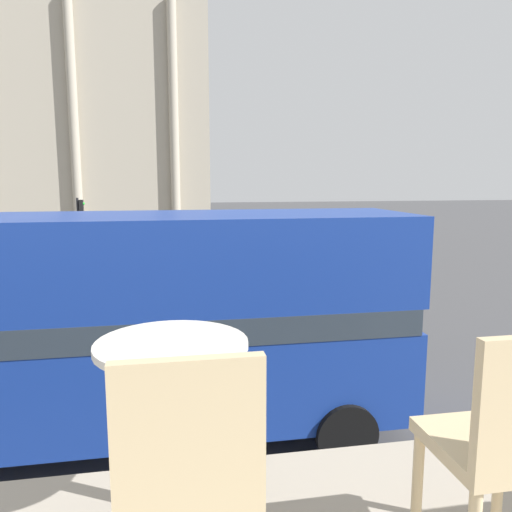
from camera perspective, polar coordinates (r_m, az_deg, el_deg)
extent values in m
cylinder|color=black|center=(11.21, 5.77, -13.71)|extent=(1.08, 0.22, 1.08)
cylinder|color=black|center=(9.10, 10.32, -19.44)|extent=(1.08, 0.22, 1.08)
cube|color=navy|center=(9.46, -18.02, -13.05)|extent=(11.27, 2.46, 1.67)
cube|color=#2D3842|center=(9.13, -18.34, -6.86)|extent=(11.05, 2.49, 0.45)
cube|color=navy|center=(8.91, -18.66, -0.61)|extent=(11.27, 2.46, 1.56)
cylinder|color=#2D2D30|center=(2.33, -9.12, -26.67)|extent=(0.36, 0.36, 0.02)
cylinder|color=#2D2D30|center=(2.15, -9.36, -19.03)|extent=(0.07, 0.07, 0.68)
cylinder|color=silver|center=(2.01, -9.62, -10.02)|extent=(0.60, 0.60, 0.03)
cylinder|color=#D1B789|center=(1.95, -2.28, -26.95)|extent=(0.04, 0.04, 0.44)
cube|color=#D1B789|center=(1.66, -7.80, -23.88)|extent=(0.40, 0.40, 0.05)
cube|color=#D1B789|center=(1.38, -7.65, -19.69)|extent=(0.40, 0.04, 0.42)
cylinder|color=#D1B789|center=(2.14, 17.94, -23.85)|extent=(0.04, 0.04, 0.44)
cylinder|color=#D1B789|center=(2.30, 26.00, -21.81)|extent=(0.04, 0.04, 0.44)
cube|color=#D1B789|center=(1.97, 25.37, -19.01)|extent=(0.40, 0.40, 0.05)
cube|color=#B2A893|center=(59.39, -23.69, 15.84)|extent=(34.87, 13.14, 25.62)
cylinder|color=#B2A893|center=(51.43, -20.16, 15.08)|extent=(0.90, 0.90, 21.78)
cylinder|color=#B2A893|center=(50.78, -9.38, 15.57)|extent=(0.90, 0.90, 21.78)
cylinder|color=black|center=(14.71, 14.92, -3.77)|extent=(0.12, 0.12, 3.40)
cube|color=black|center=(14.57, 15.76, 1.06)|extent=(0.20, 0.24, 0.70)
sphere|color=green|center=(14.60, 16.17, 1.65)|extent=(0.14, 0.14, 0.14)
cylinder|color=black|center=(18.58, -16.85, -1.08)|extent=(0.12, 0.12, 3.51)
cube|color=black|center=(18.39, -16.47, 2.94)|extent=(0.20, 0.24, 0.70)
sphere|color=green|center=(18.36, -16.15, 3.42)|extent=(0.14, 0.14, 0.14)
cylinder|color=black|center=(27.32, -19.55, 2.23)|extent=(0.12, 0.12, 3.86)
cube|color=black|center=(27.17, -19.34, 5.35)|extent=(0.20, 0.24, 0.70)
sphere|color=green|center=(27.15, -19.12, 5.67)|extent=(0.14, 0.14, 0.14)
cylinder|color=black|center=(28.85, -8.64, -0.30)|extent=(0.60, 0.18, 0.60)
cylinder|color=black|center=(27.13, -8.52, -0.88)|extent=(0.60, 0.18, 0.60)
cylinder|color=black|center=(28.91, -14.19, -0.45)|extent=(0.60, 0.18, 0.60)
cylinder|color=black|center=(27.19, -14.43, -1.04)|extent=(0.60, 0.18, 0.60)
cube|color=silver|center=(27.94, -11.46, -0.10)|extent=(4.20, 1.75, 0.55)
cube|color=#2D3842|center=(27.87, -11.91, 0.95)|extent=(1.89, 1.61, 0.50)
cylinder|color=#282B33|center=(17.68, 1.46, -5.58)|extent=(0.14, 0.14, 0.87)
cylinder|color=#282B33|center=(17.71, 2.03, -5.55)|extent=(0.14, 0.14, 0.87)
cylinder|color=yellow|center=(17.52, 1.76, -3.11)|extent=(0.32, 0.32, 0.69)
sphere|color=tan|center=(17.43, 1.76, -1.63)|extent=(0.23, 0.23, 0.23)
cylinder|color=#282B33|center=(18.67, -12.51, -5.05)|extent=(0.14, 0.14, 0.84)
cylinder|color=#282B33|center=(18.67, -11.96, -5.04)|extent=(0.14, 0.14, 0.84)
cylinder|color=slate|center=(18.51, -12.31, -2.78)|extent=(0.32, 0.32, 0.66)
sphere|color=tan|center=(18.42, -12.36, -1.42)|extent=(0.23, 0.23, 0.23)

